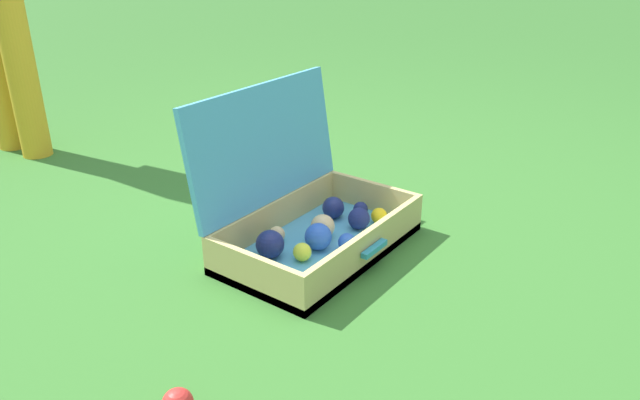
{
  "coord_description": "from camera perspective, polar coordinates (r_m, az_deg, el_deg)",
  "views": [
    {
      "loc": [
        -1.35,
        -0.91,
        0.9
      ],
      "look_at": [
        -0.05,
        0.04,
        0.17
      ],
      "focal_mm": 34.19,
      "sensor_mm": 36.0,
      "label": 1
    }
  ],
  "objects": [
    {
      "name": "ground_plane",
      "position": [
        1.86,
        1.99,
        -4.46
      ],
      "size": [
        16.0,
        16.0,
        0.0
      ],
      "primitive_type": "plane",
      "color": "#336B28"
    },
    {
      "name": "open_suitcase",
      "position": [
        1.83,
        -1.32,
        -1.29
      ],
      "size": [
        0.61,
        0.44,
        0.47
      ],
      "color": "#4799C6",
      "rests_on": "ground"
    }
  ]
}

